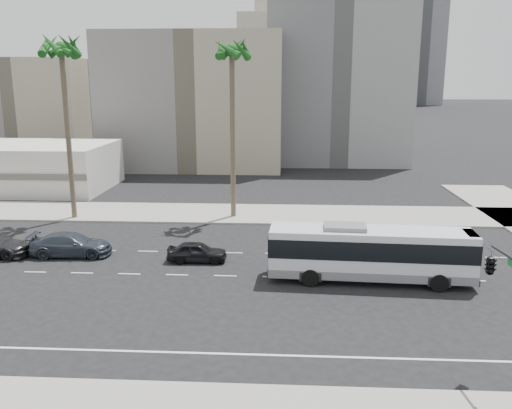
# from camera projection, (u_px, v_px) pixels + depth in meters

# --- Properties ---
(ground) EXTENTS (700.00, 700.00, 0.00)m
(ground) POSITION_uv_depth(u_px,v_px,m) (274.00, 277.00, 32.20)
(ground) COLOR black
(ground) RESTS_ON ground
(sidewalk_north) EXTENTS (120.00, 7.00, 0.15)m
(sidewalk_north) POSITION_uv_depth(u_px,v_px,m) (278.00, 214.00, 47.25)
(sidewalk_north) COLOR gray
(sidewalk_north) RESTS_ON ground
(commercial_low) EXTENTS (22.00, 12.16, 5.00)m
(commercial_low) POSITION_uv_depth(u_px,v_px,m) (10.00, 166.00, 58.52)
(commercial_low) COLOR beige
(commercial_low) RESTS_ON ground
(midrise_beige_west) EXTENTS (24.00, 18.00, 18.00)m
(midrise_beige_west) POSITION_uv_depth(u_px,v_px,m) (197.00, 101.00, 74.56)
(midrise_beige_west) COLOR gray
(midrise_beige_west) RESTS_ON ground
(midrise_gray_center) EXTENTS (20.00, 20.00, 26.00)m
(midrise_gray_center) POSITION_uv_depth(u_px,v_px,m) (335.00, 73.00, 79.38)
(midrise_gray_center) COLOR slate
(midrise_gray_center) RESTS_ON ground
(midrise_beige_far) EXTENTS (18.00, 16.00, 15.00)m
(midrise_beige_far) POSITION_uv_depth(u_px,v_px,m) (36.00, 110.00, 81.17)
(midrise_beige_far) COLOR gray
(midrise_beige_far) RESTS_ON ground
(civic_tower) EXTENTS (42.00, 42.00, 129.00)m
(civic_tower) POSITION_uv_depth(u_px,v_px,m) (282.00, 27.00, 266.61)
(civic_tower) COLOR beige
(civic_tower) RESTS_ON ground
(highrise_right) EXTENTS (26.00, 26.00, 70.00)m
(highrise_right) POSITION_uv_depth(u_px,v_px,m) (382.00, 31.00, 245.49)
(highrise_right) COLOR #575B5F
(highrise_right) RESTS_ON ground
(highrise_far) EXTENTS (22.00, 22.00, 60.00)m
(highrise_far) POSITION_uv_depth(u_px,v_px,m) (420.00, 46.00, 274.44)
(highrise_far) COLOR #575B5F
(highrise_far) RESTS_ON ground
(city_bus) EXTENTS (12.08, 3.35, 3.43)m
(city_bus) POSITION_uv_depth(u_px,v_px,m) (370.00, 252.00, 31.20)
(city_bus) COLOR silver
(city_bus) RESTS_ON ground
(car_a) EXTENTS (1.68, 3.97, 1.34)m
(car_a) POSITION_uv_depth(u_px,v_px,m) (197.00, 252.00, 34.85)
(car_a) COLOR black
(car_a) RESTS_ON ground
(car_b) EXTENTS (2.59, 5.59, 1.58)m
(car_b) POSITION_uv_depth(u_px,v_px,m) (71.00, 245.00, 36.00)
(car_b) COLOR #2F3640
(car_b) RESTS_ON ground
(traffic_signal) EXTENTS (2.52, 3.36, 5.45)m
(traffic_signal) POSITION_uv_depth(u_px,v_px,m) (494.00, 268.00, 20.56)
(traffic_signal) COLOR #262628
(traffic_signal) RESTS_ON ground
(palm_near) EXTENTS (4.54, 4.54, 15.30)m
(palm_near) POSITION_uv_depth(u_px,v_px,m) (232.00, 54.00, 43.23)
(palm_near) COLOR brown
(palm_near) RESTS_ON ground
(palm_mid) EXTENTS (5.04, 5.04, 15.57)m
(palm_mid) POSITION_uv_depth(u_px,v_px,m) (61.00, 52.00, 42.78)
(palm_mid) COLOR brown
(palm_mid) RESTS_ON ground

